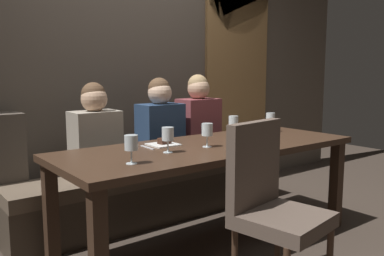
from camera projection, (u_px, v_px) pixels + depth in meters
The scene contains 17 objects.
ground at pixel (210, 244), 3.00m from camera, with size 9.00×9.00×0.00m, color #382D26.
back_wall_tiled at pixel (125, 44), 3.74m from camera, with size 6.00×0.12×3.00m, color brown.
arched_door at pixel (237, 61), 4.52m from camera, with size 0.90×0.05×2.55m.
dining_table at pixel (211, 157), 2.91m from camera, with size 2.20×0.84×0.74m.
banquette_bench at pixel (158, 192), 3.51m from camera, with size 2.50×0.44×0.45m.
chair_near_side at pixel (270, 199), 2.24m from camera, with size 0.51×0.51×0.98m.
diner_redhead at pixel (95, 132), 3.13m from camera, with size 0.36×0.24×0.72m.
diner_bearded at pixel (160, 125), 3.44m from camera, with size 0.36×0.24×0.75m.
diner_far_end at pixel (198, 120), 3.72m from camera, with size 0.36×0.24×0.78m.
wine_glass_far_right at pixel (168, 135), 2.59m from camera, with size 0.08×0.08×0.16m.
wine_glass_center_front at pixel (233, 122), 3.24m from camera, with size 0.08×0.08×0.16m.
wine_glass_far_left at pixel (271, 119), 3.47m from camera, with size 0.08×0.08×0.16m.
wine_glass_end_left at pixel (207, 130), 2.78m from camera, with size 0.08×0.08×0.16m.
wine_glass_center_back at pixel (131, 144), 2.28m from camera, with size 0.08×0.08×0.16m.
espresso_cup at pixel (272, 127), 3.61m from camera, with size 0.12×0.12×0.06m.
dessert_plate at pixel (164, 143), 2.87m from camera, with size 0.19×0.19×0.05m.
fork_on_table at pixel (147, 148), 2.77m from camera, with size 0.02×0.17×0.01m, color silver.
Camera 1 is at (-1.84, -2.17, 1.26)m, focal length 38.30 mm.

